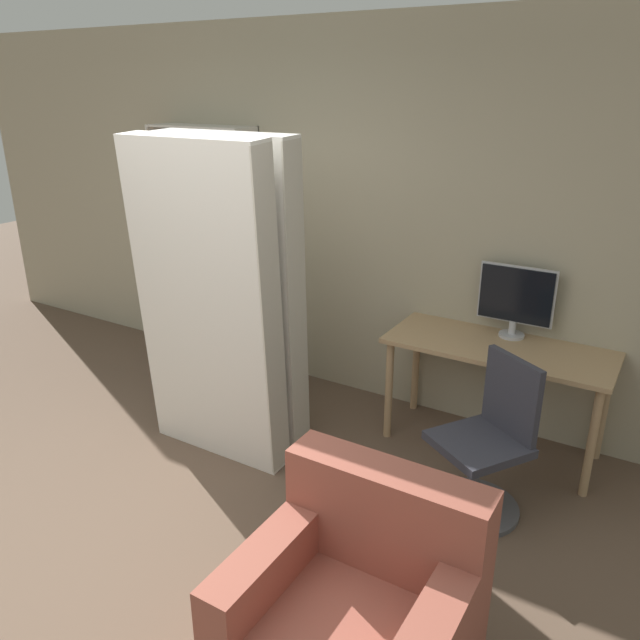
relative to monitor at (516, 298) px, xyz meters
The scene contains 9 objects.
ground_plane 3.04m from the monitor, 116.42° to the right, with size 16.00×16.00×0.00m, color brown.
wall_back 1.34m from the monitor, behind, with size 8.00×0.06×2.70m.
desk 0.41m from the monitor, 97.45° to the right, with size 1.39×0.58×0.73m.
monitor is the anchor object (origin of this frame).
office_chair 1.06m from the monitor, 81.58° to the right, with size 0.61×0.61×0.90m.
bookshelf 2.60m from the monitor, behind, with size 0.89×0.29×1.96m.
mattress_near 1.93m from the monitor, 142.68° to the right, with size 0.97×0.29×2.01m.
mattress_far 1.78m from the monitor, 149.29° to the right, with size 0.97×0.25×2.00m.
armchair 2.27m from the monitor, 89.19° to the right, with size 0.85×0.80×0.85m.
Camera 1 is at (2.15, -1.26, 2.27)m, focal length 35.00 mm.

